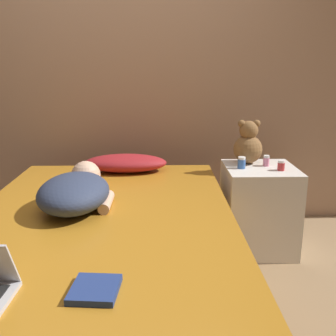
{
  "coord_description": "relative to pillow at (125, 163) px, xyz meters",
  "views": [
    {
      "loc": [
        0.31,
        -1.93,
        1.3
      ],
      "look_at": [
        0.35,
        0.26,
        0.72
      ],
      "focal_mm": 42.0,
      "sensor_mm": 36.0,
      "label": 1
    }
  ],
  "objects": [
    {
      "name": "wall_back",
      "position": [
        -0.05,
        0.47,
        0.7
      ],
      "size": [
        8.0,
        0.06,
        2.6
      ],
      "color": "tan",
      "rests_on": "ground_plane"
    },
    {
      "name": "person_lying",
      "position": [
        -0.21,
        -0.72,
        0.03
      ],
      "size": [
        0.39,
        0.7,
        0.19
      ],
      "rotation": [
        0.0,
        0.0,
        -0.01
      ],
      "color": "#2D3851",
      "rests_on": "bed"
    },
    {
      "name": "pillow",
      "position": [
        0.0,
        0.0,
        0.0
      ],
      "size": [
        0.6,
        0.3,
        0.12
      ],
      "color": "maroon",
      "rests_on": "bed"
    },
    {
      "name": "bottle_pink",
      "position": [
        1.0,
        -0.14,
        0.05
      ],
      "size": [
        0.04,
        0.04,
        0.08
      ],
      "color": "pink",
      "rests_on": "nightstand"
    },
    {
      "name": "bottle_blue",
      "position": [
        0.81,
        -0.2,
        0.05
      ],
      "size": [
        0.05,
        0.05,
        0.08
      ],
      "color": "#3866B2",
      "rests_on": "nightstand"
    },
    {
      "name": "ground_plane",
      "position": [
        -0.05,
        -0.85,
        -0.6
      ],
      "size": [
        12.0,
        12.0,
        0.0
      ],
      "primitive_type": "plane",
      "color": "#937551"
    },
    {
      "name": "nightstand",
      "position": [
        0.95,
        -0.17,
        -0.3
      ],
      "size": [
        0.48,
        0.48,
        0.61
      ],
      "color": "silver",
      "rests_on": "ground_plane"
    },
    {
      "name": "bed",
      "position": [
        -0.05,
        -0.85,
        -0.33
      ],
      "size": [
        1.41,
        2.08,
        0.54
      ],
      "color": "brown",
      "rests_on": "ground_plane"
    },
    {
      "name": "bottle_red",
      "position": [
        1.06,
        -0.26,
        0.04
      ],
      "size": [
        0.05,
        0.05,
        0.07
      ],
      "color": "#B72D2D",
      "rests_on": "nightstand"
    },
    {
      "name": "book",
      "position": [
        0.03,
        -1.58,
        -0.05
      ],
      "size": [
        0.18,
        0.19,
        0.02
      ],
      "rotation": [
        0.0,
        0.0,
        -0.08
      ],
      "color": "navy",
      "rests_on": "bed"
    },
    {
      "name": "teddy_bear",
      "position": [
        0.88,
        -0.05,
        0.14
      ],
      "size": [
        0.2,
        0.2,
        0.31
      ],
      "color": "brown",
      "rests_on": "nightstand"
    }
  ]
}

